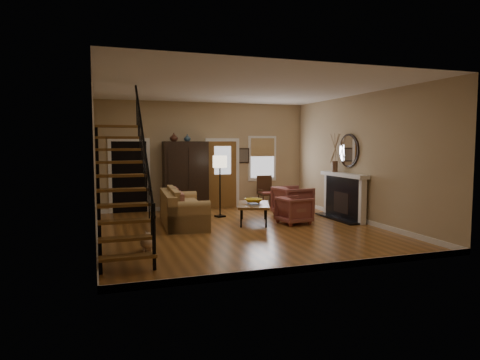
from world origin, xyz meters
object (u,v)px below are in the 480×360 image
object	(u,v)px
armoire	(185,177)
side_chair	(267,192)
floor_lamp	(220,186)
coffee_table	(254,213)
sofa	(183,209)
armchair_left	(294,210)
armchair_right	(293,201)

from	to	relation	value
armoire	side_chair	size ratio (longest dim) A/B	2.06
armoire	floor_lamp	distance (m)	1.47
armoire	coffee_table	size ratio (longest dim) A/B	1.60
side_chair	coffee_table	bearing A→B (deg)	-119.66
armoire	sofa	distance (m)	2.28
coffee_table	side_chair	size ratio (longest dim) A/B	1.29
sofa	floor_lamp	bearing A→B (deg)	39.32
coffee_table	floor_lamp	distance (m)	1.44
coffee_table	floor_lamp	bearing A→B (deg)	115.10
sofa	armchair_left	size ratio (longest dim) A/B	2.95
armchair_left	armchair_right	bearing A→B (deg)	-32.10
side_chair	sofa	bearing A→B (deg)	-147.52
floor_lamp	coffee_table	bearing A→B (deg)	-64.90
armchair_right	floor_lamp	xyz separation A→B (m)	(-1.95, 0.56, 0.43)
armoire	armchair_right	size ratio (longest dim) A/B	2.26
armoire	floor_lamp	world-z (taller)	armoire
armoire	sofa	bearing A→B (deg)	-102.92
armchair_right	floor_lamp	world-z (taller)	floor_lamp
sofa	coffee_table	bearing A→B (deg)	-6.59
armchair_right	armchair_left	bearing A→B (deg)	150.85
floor_lamp	sofa	bearing A→B (deg)	-144.39
floor_lamp	armoire	bearing A→B (deg)	119.26
armchair_left	side_chair	distance (m)	2.67
coffee_table	armchair_right	world-z (taller)	armchair_right
armchair_right	sofa	bearing A→B (deg)	90.05
sofa	side_chair	xyz separation A→B (m)	(3.04, 1.93, 0.09)
armchair_right	floor_lamp	bearing A→B (deg)	68.57
sofa	coffee_table	size ratio (longest dim) A/B	1.72
armchair_right	side_chair	bearing A→B (deg)	-1.29
sofa	armchair_left	bearing A→B (deg)	-10.91
armoire	armchair_left	xyz separation A→B (m)	(2.22, -2.84, -0.70)
armoire	armchair_right	xyz separation A→B (m)	(2.67, -1.84, -0.63)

